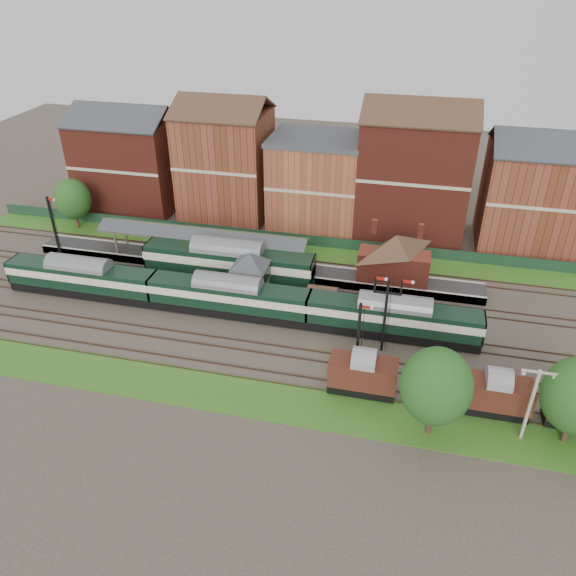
% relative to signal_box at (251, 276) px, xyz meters
% --- Properties ---
extents(ground, '(160.00, 160.00, 0.00)m').
position_rel_signal_box_xyz_m(ground, '(3.00, -3.25, -3.19)').
color(ground, '#473D33').
rests_on(ground, ground).
extents(grass_back, '(90.00, 4.50, 0.06)m').
position_rel_signal_box_xyz_m(grass_back, '(3.00, 12.75, -3.16)').
color(grass_back, '#2D6619').
rests_on(grass_back, ground).
extents(grass_front, '(90.00, 5.00, 0.06)m').
position_rel_signal_box_xyz_m(grass_front, '(3.00, -15.25, -3.16)').
color(grass_front, '#2D6619').
rests_on(grass_front, ground).
extents(fence, '(90.00, 0.12, 1.50)m').
position_rel_signal_box_xyz_m(fence, '(3.00, 14.75, -2.44)').
color(fence, '#193823').
rests_on(fence, ground).
extents(platform, '(55.00, 3.40, 1.00)m').
position_rel_signal_box_xyz_m(platform, '(-2.00, 6.50, -2.69)').
color(platform, '#2D2D2D').
rests_on(platform, ground).
extents(signal_box, '(5.40, 5.40, 6.00)m').
position_rel_signal_box_xyz_m(signal_box, '(0.00, 0.00, 0.00)').
color(signal_box, '#586F4F').
rests_on(signal_box, ground).
extents(brick_hut, '(3.20, 2.64, 2.94)m').
position_rel_signal_box_xyz_m(brick_hut, '(8.00, 0.00, -2.00)').
color(brick_hut, brown).
rests_on(brick_hut, ground).
extents(station_building, '(8.10, 8.10, 5.90)m').
position_rel_signal_box_xyz_m(station_building, '(15.00, 6.50, 0.76)').
color(station_building, maroon).
rests_on(station_building, platform).
extents(canopy, '(26.00, 3.89, 4.08)m').
position_rel_signal_box_xyz_m(canopy, '(-8.00, 6.50, 1.39)').
color(canopy, '#474E30').
rests_on(canopy, platform).
extents(semaphore_bracket, '(3.60, 0.25, 8.18)m').
position_rel_signal_box_xyz_m(semaphore_bracket, '(15.04, -5.75, 1.44)').
color(semaphore_bracket, black).
rests_on(semaphore_bracket, ground).
extents(semaphore_platform_end, '(1.23, 0.25, 8.00)m').
position_rel_signal_box_xyz_m(semaphore_platform_end, '(-26.98, 4.75, 0.96)').
color(semaphore_platform_end, black).
rests_on(semaphore_platform_end, ground).
extents(semaphore_siding, '(1.23, 0.25, 8.00)m').
position_rel_signal_box_xyz_m(semaphore_siding, '(13.02, -10.25, 0.96)').
color(semaphore_siding, black).
rests_on(semaphore_siding, ground).
extents(yard_lamp, '(2.60, 0.22, 7.00)m').
position_rel_signal_box_xyz_m(yard_lamp, '(27.00, -14.75, 0.79)').
color(yard_lamp, beige).
rests_on(yard_lamp, ground).
extents(town_backdrop, '(69.00, 10.00, 16.00)m').
position_rel_signal_box_xyz_m(town_backdrop, '(2.82, 21.75, 3.81)').
color(town_backdrop, maroon).
rests_on(town_backdrop, ground).
extents(dmu_train, '(51.84, 2.73, 3.98)m').
position_rel_signal_box_xyz_m(dmu_train, '(-1.48, -3.25, -0.86)').
color(dmu_train, black).
rests_on(dmu_train, ground).
extents(platform_railcar, '(20.00, 3.15, 4.61)m').
position_rel_signal_box_xyz_m(platform_railcar, '(-3.62, 3.25, -0.51)').
color(platform_railcar, black).
rests_on(platform_railcar, ground).
extents(goods_van_a, '(5.89, 2.55, 3.57)m').
position_rel_signal_box_xyz_m(goods_van_a, '(13.80, -12.25, -1.16)').
color(goods_van_a, black).
rests_on(goods_van_a, ground).
extents(goods_van_b, '(5.78, 2.50, 3.51)m').
position_rel_signal_box_xyz_m(goods_van_b, '(24.88, -12.25, -1.19)').
color(goods_van_b, black).
rests_on(goods_van_b, ground).
extents(tree_far, '(5.61, 5.61, 8.18)m').
position_rel_signal_box_xyz_m(tree_far, '(19.71, -15.91, 1.76)').
color(tree_far, '#382619').
rests_on(tree_far, ground).
extents(tree_back, '(4.90, 4.90, 7.16)m').
position_rel_signal_box_xyz_m(tree_back, '(-29.18, 12.68, 1.14)').
color(tree_back, '#382619').
rests_on(tree_back, ground).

